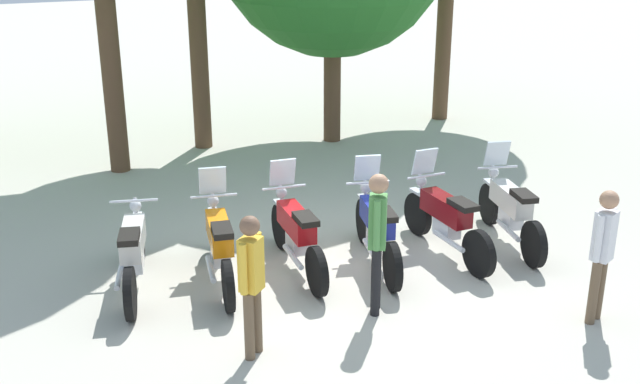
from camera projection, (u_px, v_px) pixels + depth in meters
ground_plane at (336, 265)px, 10.09m from camera, size 80.00×80.00×0.00m
motorcycle_0 at (134, 251)px, 9.31m from camera, size 0.86×2.12×0.99m
motorcycle_1 at (220, 244)px, 9.50m from camera, size 0.77×2.16×1.37m
motorcycle_2 at (296, 233)px, 9.84m from camera, size 0.65×2.19×1.37m
motorcycle_3 at (377, 228)px, 10.00m from camera, size 0.84×2.13×1.37m
motorcycle_4 at (445, 218)px, 10.32m from camera, size 0.62×2.19×1.37m
motorcycle_5 at (510, 209)px, 10.66m from camera, size 0.84×2.13×1.37m
person_0 at (603, 247)px, 8.38m from camera, size 0.40×0.27×1.61m
person_1 at (251, 277)px, 7.69m from camera, size 0.36×0.32×1.60m
person_2 at (377, 233)px, 8.55m from camera, size 0.32×0.38×1.73m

